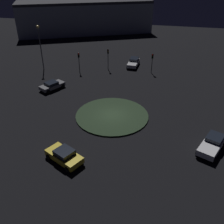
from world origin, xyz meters
name	(u,v)px	position (x,y,z in m)	size (l,w,h in m)	color
ground_plane	(112,116)	(0.00, 0.00, 0.00)	(119.34, 119.34, 0.00)	black
roundabout_island	(112,115)	(0.00, 0.00, 0.09)	(9.87, 9.87, 0.19)	#263823
car_yellow	(64,155)	(9.90, -2.80, 0.75)	(3.54, 4.51, 1.47)	gold
car_grey	(52,85)	(-5.94, -11.44, 0.70)	(4.41, 3.56, 1.31)	slate
car_white	(212,144)	(4.53, 12.32, 0.76)	(4.62, 3.43, 1.44)	white
car_silver	(133,62)	(-19.67, -0.12, 0.76)	(4.47, 2.14, 1.46)	silver
traffic_light_west	(108,55)	(-16.70, -4.64, 2.88)	(0.39, 0.35, 4.03)	#2D2D2D
traffic_light_southwest	(79,58)	(-14.04, -9.55, 2.70)	(0.40, 0.37, 3.78)	#2D2D2D
traffic_light_west_near	(152,59)	(-16.72, 3.74, 2.67)	(0.38, 0.34, 3.73)	#2D2D2D
streetlamp_southwest	(40,41)	(-13.95, -16.94, 5.53)	(0.55, 0.55, 8.31)	#4C4C51
store_building	(85,17)	(-44.64, -18.31, 4.44)	(25.22, 38.41, 8.88)	#8C939E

